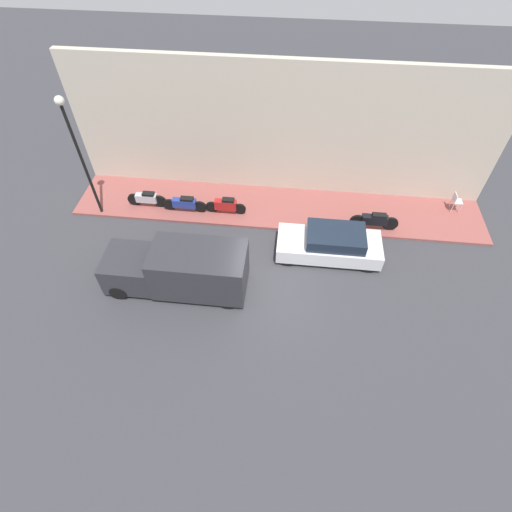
# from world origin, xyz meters

# --- Properties ---
(ground_plane) EXTENTS (60.00, 60.00, 0.00)m
(ground_plane) POSITION_xyz_m (0.00, 0.00, 0.00)
(ground_plane) COLOR #38383D
(sidewalk) EXTENTS (2.82, 18.37, 0.11)m
(sidewalk) POSITION_xyz_m (4.71, 0.00, 0.05)
(sidewalk) COLOR #934C47
(sidewalk) RESTS_ON ground_plane
(building_facade) EXTENTS (0.30, 18.37, 6.08)m
(building_facade) POSITION_xyz_m (6.27, 0.00, 3.04)
(building_facade) COLOR beige
(building_facade) RESTS_ON ground_plane
(parked_car) EXTENTS (1.67, 4.14, 1.32)m
(parked_car) POSITION_xyz_m (2.08, -2.31, 0.64)
(parked_car) COLOR silver
(parked_car) RESTS_ON ground_plane
(delivery_van) EXTENTS (1.85, 5.25, 1.95)m
(delivery_van) POSITION_xyz_m (-0.13, 3.33, 0.99)
(delivery_van) COLOR #2D2D33
(delivery_van) RESTS_ON ground_plane
(motorcycle_red) EXTENTS (0.30, 1.81, 0.80)m
(motorcycle_red) POSITION_xyz_m (4.07, 2.26, 0.53)
(motorcycle_red) COLOR #B21E1E
(motorcycle_red) RESTS_ON sidewalk
(motorcycle_blue) EXTENTS (0.30, 1.97, 0.75)m
(motorcycle_blue) POSITION_xyz_m (4.00, 4.10, 0.52)
(motorcycle_blue) COLOR navy
(motorcycle_blue) RESTS_ON sidewalk
(motorcycle_black) EXTENTS (0.30, 2.05, 0.82)m
(motorcycle_black) POSITION_xyz_m (3.76, -4.22, 0.56)
(motorcycle_black) COLOR black
(motorcycle_black) RESTS_ON sidewalk
(scooter_silver) EXTENTS (0.30, 1.79, 0.76)m
(scooter_silver) POSITION_xyz_m (4.15, 5.88, 0.52)
(scooter_silver) COLOR #B7B7BF
(scooter_silver) RESTS_ON sidewalk
(streetlamp) EXTENTS (0.35, 0.35, 5.42)m
(streetlamp) POSITION_xyz_m (3.55, 7.89, 3.68)
(streetlamp) COLOR black
(streetlamp) RESTS_ON sidewalk
(cafe_chair) EXTENTS (0.40, 0.40, 0.88)m
(cafe_chair) POSITION_xyz_m (5.37, -7.93, 0.63)
(cafe_chair) COLOR silver
(cafe_chair) RESTS_ON sidewalk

